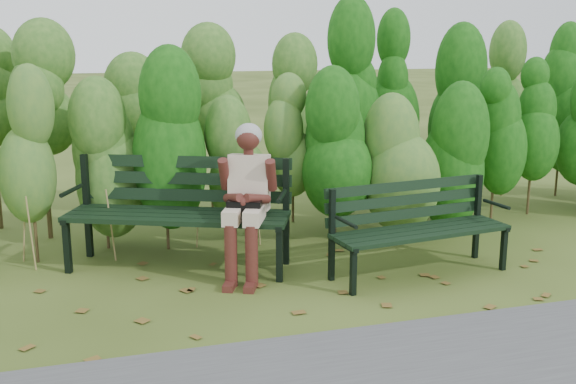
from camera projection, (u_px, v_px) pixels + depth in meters
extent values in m
plane|color=#374617|center=(300.00, 287.00, 5.73)|extent=(80.00, 80.00, 0.00)
cylinder|color=#47381E|center=(39.00, 221.00, 6.26)|extent=(0.03, 0.03, 0.80)
ellipsoid|color=#306220|center=(33.00, 154.00, 6.12)|extent=(0.64, 0.64, 1.44)
cylinder|color=#47381E|center=(107.00, 217.00, 6.43)|extent=(0.03, 0.03, 0.80)
ellipsoid|color=#306220|center=(103.00, 151.00, 6.29)|extent=(0.64, 0.64, 1.44)
cylinder|color=#47381E|center=(171.00, 212.00, 6.60)|extent=(0.03, 0.03, 0.80)
ellipsoid|color=#306220|center=(168.00, 148.00, 6.46)|extent=(0.64, 0.64, 1.44)
cylinder|color=#47381E|center=(232.00, 208.00, 6.77)|extent=(0.03, 0.03, 0.80)
ellipsoid|color=#306220|center=(231.00, 145.00, 6.63)|extent=(0.64, 0.64, 1.44)
cylinder|color=#47381E|center=(290.00, 204.00, 6.94)|extent=(0.03, 0.03, 0.80)
ellipsoid|color=#306220|center=(290.00, 142.00, 6.80)|extent=(0.64, 0.64, 1.44)
cylinder|color=#47381E|center=(346.00, 200.00, 7.11)|extent=(0.03, 0.03, 0.80)
ellipsoid|color=#306220|center=(347.00, 140.00, 6.97)|extent=(0.64, 0.64, 1.44)
cylinder|color=#47381E|center=(399.00, 196.00, 7.28)|extent=(0.03, 0.03, 0.80)
ellipsoid|color=#306220|center=(401.00, 137.00, 7.13)|extent=(0.64, 0.64, 1.44)
cylinder|color=#47381E|center=(449.00, 193.00, 7.44)|extent=(0.03, 0.03, 0.80)
ellipsoid|color=#306220|center=(452.00, 135.00, 7.30)|extent=(0.64, 0.64, 1.44)
cylinder|color=#47381E|center=(497.00, 189.00, 7.61)|extent=(0.03, 0.03, 0.80)
ellipsoid|color=#306220|center=(501.00, 133.00, 7.47)|extent=(0.64, 0.64, 1.44)
cylinder|color=#47381E|center=(543.00, 186.00, 7.78)|extent=(0.03, 0.03, 0.80)
ellipsoid|color=#306220|center=(548.00, 131.00, 7.64)|extent=(0.64, 0.64, 1.44)
cylinder|color=#47381E|center=(65.00, 183.00, 7.23)|extent=(0.04, 0.04, 1.10)
ellipsoid|color=#124A0F|center=(59.00, 101.00, 7.03)|extent=(0.70, 0.70, 1.98)
cylinder|color=#47381E|center=(138.00, 179.00, 7.44)|extent=(0.04, 0.04, 1.10)
ellipsoid|color=#124A0F|center=(134.00, 99.00, 7.24)|extent=(0.70, 0.70, 1.98)
cylinder|color=#47381E|center=(207.00, 175.00, 7.65)|extent=(0.04, 0.04, 1.10)
ellipsoid|color=#124A0F|center=(205.00, 97.00, 7.46)|extent=(0.70, 0.70, 1.98)
cylinder|color=#47381E|center=(272.00, 171.00, 7.86)|extent=(0.04, 0.04, 1.10)
ellipsoid|color=#124A0F|center=(272.00, 96.00, 7.67)|extent=(0.70, 0.70, 1.98)
cylinder|color=#47381E|center=(334.00, 168.00, 8.07)|extent=(0.04, 0.04, 1.10)
ellipsoid|color=#124A0F|center=(335.00, 94.00, 7.88)|extent=(0.70, 0.70, 1.98)
cylinder|color=#47381E|center=(393.00, 165.00, 8.29)|extent=(0.04, 0.04, 1.10)
ellipsoid|color=#124A0F|center=(395.00, 93.00, 8.09)|extent=(0.70, 0.70, 1.98)
cylinder|color=#47381E|center=(448.00, 162.00, 8.50)|extent=(0.04, 0.04, 1.10)
ellipsoid|color=#124A0F|center=(452.00, 91.00, 8.30)|extent=(0.70, 0.70, 1.98)
cylinder|color=#47381E|center=(501.00, 159.00, 8.71)|extent=(0.04, 0.04, 1.10)
ellipsoid|color=#124A0F|center=(506.00, 90.00, 8.52)|extent=(0.70, 0.70, 1.98)
cylinder|color=#47381E|center=(552.00, 156.00, 8.92)|extent=(0.04, 0.04, 1.10)
ellipsoid|color=#124A0F|center=(557.00, 89.00, 8.73)|extent=(0.70, 0.70, 1.98)
cube|color=brown|center=(152.00, 297.00, 5.48)|extent=(0.11, 0.11, 0.01)
cube|color=brown|center=(297.00, 324.00, 4.95)|extent=(0.07, 0.09, 0.01)
cube|color=brown|center=(170.00, 303.00, 5.37)|extent=(0.09, 0.10, 0.01)
cube|color=brown|center=(350.00, 327.00, 4.90)|extent=(0.11, 0.11, 0.01)
cube|color=brown|center=(534.00, 241.00, 7.02)|extent=(0.11, 0.11, 0.01)
cube|color=brown|center=(283.00, 287.00, 5.71)|extent=(0.11, 0.11, 0.01)
cube|color=brown|center=(171.00, 291.00, 5.61)|extent=(0.10, 0.08, 0.01)
cube|color=brown|center=(173.00, 279.00, 5.91)|extent=(0.07, 0.09, 0.01)
cube|color=brown|center=(314.00, 250.00, 6.71)|extent=(0.11, 0.11, 0.01)
cube|color=brown|center=(39.00, 315.00, 5.13)|extent=(0.10, 0.08, 0.01)
cube|color=brown|center=(431.00, 262.00, 6.36)|extent=(0.07, 0.09, 0.01)
cube|color=brown|center=(339.00, 291.00, 5.62)|extent=(0.09, 0.10, 0.01)
cube|color=brown|center=(563.00, 258.00, 6.45)|extent=(0.10, 0.11, 0.01)
cube|color=brown|center=(284.00, 327.00, 4.92)|extent=(0.07, 0.09, 0.01)
cube|color=brown|center=(238.00, 261.00, 6.37)|extent=(0.11, 0.11, 0.01)
cube|color=brown|center=(123.00, 365.00, 4.34)|extent=(0.11, 0.10, 0.01)
cube|color=brown|center=(486.00, 272.00, 6.07)|extent=(0.09, 0.10, 0.01)
cube|color=brown|center=(117.00, 280.00, 5.87)|extent=(0.08, 0.09, 0.01)
cube|color=brown|center=(122.00, 272.00, 6.07)|extent=(0.11, 0.09, 0.01)
cube|color=brown|center=(230.00, 256.00, 6.54)|extent=(0.10, 0.11, 0.01)
cube|color=brown|center=(243.00, 269.00, 6.16)|extent=(0.09, 0.10, 0.01)
cube|color=brown|center=(360.00, 317.00, 5.09)|extent=(0.11, 0.11, 0.01)
cube|color=brown|center=(407.00, 253.00, 6.62)|extent=(0.11, 0.10, 0.01)
cube|color=brown|center=(492.00, 266.00, 6.23)|extent=(0.09, 0.07, 0.01)
cube|color=brown|center=(283.00, 253.00, 6.61)|extent=(0.11, 0.11, 0.01)
cube|color=brown|center=(173.00, 281.00, 5.84)|extent=(0.10, 0.08, 0.01)
cube|color=brown|center=(547.00, 252.00, 6.63)|extent=(0.11, 0.11, 0.01)
cube|color=brown|center=(332.00, 247.00, 6.81)|extent=(0.11, 0.11, 0.01)
cube|color=black|center=(171.00, 222.00, 5.86)|extent=(1.89, 0.90, 0.04)
cube|color=black|center=(175.00, 218.00, 5.99)|extent=(1.89, 0.90, 0.04)
cube|color=black|center=(179.00, 214.00, 6.13)|extent=(1.89, 0.90, 0.04)
cube|color=black|center=(183.00, 210.00, 6.26)|extent=(1.89, 0.90, 0.04)
cube|color=black|center=(186.00, 195.00, 6.34)|extent=(1.87, 0.85, 0.12)
cube|color=black|center=(186.00, 178.00, 6.32)|extent=(1.87, 0.85, 0.12)
cube|color=black|center=(186.00, 162.00, 6.30)|extent=(1.87, 0.85, 0.12)
cube|color=black|center=(67.00, 246.00, 6.01)|extent=(0.07, 0.07, 0.50)
cube|color=black|center=(87.00, 206.00, 6.42)|extent=(0.07, 0.07, 1.00)
cube|color=black|center=(76.00, 215.00, 6.18)|extent=(0.27, 0.53, 0.04)
cylinder|color=black|center=(71.00, 190.00, 6.07)|extent=(0.20, 0.40, 0.04)
cube|color=black|center=(279.00, 254.00, 5.79)|extent=(0.07, 0.07, 0.50)
cube|color=black|center=(286.00, 212.00, 6.20)|extent=(0.07, 0.07, 1.00)
cube|color=black|center=(283.00, 222.00, 5.96)|extent=(0.27, 0.53, 0.04)
cylinder|color=black|center=(282.00, 196.00, 5.85)|extent=(0.20, 0.40, 0.04)
cube|color=black|center=(433.00, 236.00, 5.76)|extent=(1.63, 0.30, 0.04)
cube|color=black|center=(425.00, 233.00, 5.86)|extent=(1.63, 0.30, 0.04)
cube|color=black|center=(418.00, 230.00, 5.96)|extent=(1.63, 0.30, 0.04)
cube|color=black|center=(410.00, 227.00, 6.06)|extent=(1.63, 0.30, 0.04)
cube|color=black|center=(406.00, 214.00, 6.12)|extent=(1.62, 0.25, 0.10)
cube|color=black|center=(405.00, 200.00, 6.10)|extent=(1.62, 0.25, 0.10)
cube|color=black|center=(405.00, 186.00, 6.08)|extent=(1.62, 0.25, 0.10)
cube|color=black|center=(353.00, 272.00, 5.49)|extent=(0.05, 0.05, 0.41)
cube|color=black|center=(332.00, 235.00, 5.79)|extent=(0.05, 0.05, 0.81)
cube|color=black|center=(343.00, 244.00, 5.61)|extent=(0.10, 0.45, 0.04)
cylinder|color=black|center=(346.00, 222.00, 5.53)|extent=(0.07, 0.34, 0.03)
cube|color=black|center=(504.00, 249.00, 6.10)|extent=(0.05, 0.05, 0.41)
cube|color=black|center=(477.00, 217.00, 6.40)|extent=(0.05, 0.05, 0.81)
cube|color=black|center=(492.00, 224.00, 6.22)|extent=(0.10, 0.45, 0.04)
cylinder|color=black|center=(496.00, 204.00, 6.13)|extent=(0.07, 0.34, 0.03)
cube|color=beige|center=(234.00, 214.00, 5.78)|extent=(0.29, 0.44, 0.13)
cube|color=beige|center=(255.00, 215.00, 5.76)|extent=(0.29, 0.44, 0.13)
cylinder|color=#4D1F19|center=(231.00, 256.00, 5.68)|extent=(0.14, 0.14, 0.54)
cylinder|color=#4D1F19|center=(252.00, 256.00, 5.66)|extent=(0.14, 0.14, 0.54)
cube|color=#4D1F19|center=(230.00, 286.00, 5.66)|extent=(0.16, 0.22, 0.06)
cube|color=#4D1F19|center=(250.00, 287.00, 5.64)|extent=(0.16, 0.22, 0.06)
cube|color=beige|center=(249.00, 182.00, 5.97)|extent=(0.42, 0.37, 0.51)
cylinder|color=#4D1F19|center=(249.00, 153.00, 5.90)|extent=(0.09, 0.09, 0.10)
sphere|color=#4D1F19|center=(248.00, 139.00, 5.86)|extent=(0.21, 0.21, 0.21)
ellipsoid|color=gray|center=(249.00, 135.00, 5.88)|extent=(0.24, 0.23, 0.21)
cylinder|color=#4D1F19|center=(224.00, 174.00, 5.90)|extent=(0.16, 0.22, 0.31)
cylinder|color=#4D1F19|center=(271.00, 175.00, 5.86)|extent=(0.16, 0.22, 0.31)
cylinder|color=#4D1F19|center=(233.00, 198.00, 5.81)|extent=(0.14, 0.28, 0.13)
cylinder|color=#4D1F19|center=(257.00, 199.00, 5.78)|extent=(0.27, 0.20, 0.13)
sphere|color=#4D1F19|center=(244.00, 202.00, 5.74)|extent=(0.11, 0.11, 0.11)
cube|color=black|center=(244.00, 210.00, 5.77)|extent=(0.32, 0.23, 0.16)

